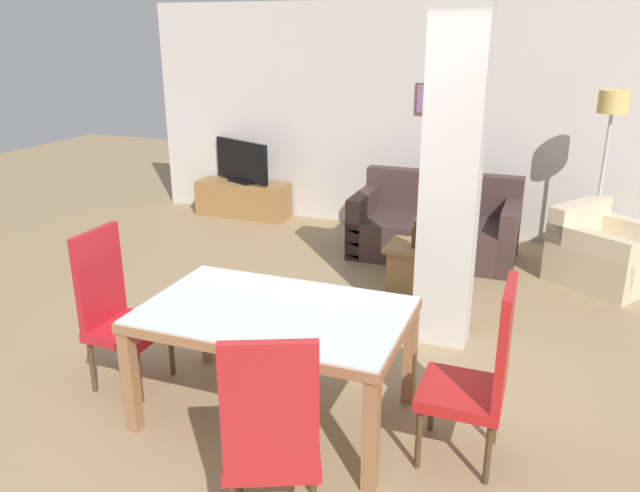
# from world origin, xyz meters

# --- Properties ---
(ground_plane) EXTENTS (18.00, 18.00, 0.00)m
(ground_plane) POSITION_xyz_m (0.00, 0.00, 0.00)
(ground_plane) COLOR #997D59
(back_wall) EXTENTS (7.20, 0.09, 2.70)m
(back_wall) POSITION_xyz_m (0.00, 4.31, 1.35)
(back_wall) COLOR beige
(back_wall) RESTS_ON ground_plane
(divider_pillar) EXTENTS (0.42, 0.30, 2.70)m
(divider_pillar) POSITION_xyz_m (0.80, 1.44, 1.35)
(divider_pillar) COLOR beige
(divider_pillar) RESTS_ON ground_plane
(dining_table) EXTENTS (1.62, 1.01, 0.75)m
(dining_table) POSITION_xyz_m (0.00, 0.00, 0.60)
(dining_table) COLOR #946641
(dining_table) RESTS_ON ground_plane
(dining_chair_near_right) EXTENTS (0.61, 0.61, 1.11)m
(dining_chair_near_right) POSITION_xyz_m (0.40, -0.91, 0.57)
(dining_chair_near_right) COLOR #B31F21
(dining_chair_near_right) RESTS_ON ground_plane
(dining_chair_head_right) EXTENTS (0.46, 0.46, 1.11)m
(dining_chair_head_right) POSITION_xyz_m (1.25, 0.00, 0.57)
(dining_chair_head_right) COLOR #B11B1C
(dining_chair_head_right) RESTS_ON ground_plane
(dining_chair_head_left) EXTENTS (0.46, 0.46, 1.11)m
(dining_chair_head_left) POSITION_xyz_m (-1.19, 0.00, 0.57)
(dining_chair_head_left) COLOR #B31B23
(dining_chair_head_left) RESTS_ON ground_plane
(sofa) EXTENTS (1.74, 0.94, 0.87)m
(sofa) POSITION_xyz_m (0.37, 3.40, 0.29)
(sofa) COLOR #412E2B
(sofa) RESTS_ON ground_plane
(armchair) EXTENTS (1.16, 1.16, 0.75)m
(armchair) POSITION_xyz_m (2.05, 3.19, 0.27)
(armchair) COLOR beige
(armchair) RESTS_ON ground_plane
(coffee_table) EXTENTS (0.59, 0.49, 0.43)m
(coffee_table) POSITION_xyz_m (0.39, 2.40, 0.22)
(coffee_table) COLOR olive
(coffee_table) RESTS_ON ground_plane
(bottle) EXTENTS (0.06, 0.06, 0.28)m
(bottle) POSITION_xyz_m (0.37, 2.33, 0.54)
(bottle) COLOR #4C2D14
(bottle) RESTS_ON coffee_table
(tv_stand) EXTENTS (1.25, 0.40, 0.46)m
(tv_stand) POSITION_xyz_m (-2.32, 4.03, 0.23)
(tv_stand) COLOR olive
(tv_stand) RESTS_ON ground_plane
(tv_screen) EXTENTS (0.92, 0.45, 0.55)m
(tv_screen) POSITION_xyz_m (-2.32, 4.03, 0.73)
(tv_screen) COLOR black
(tv_screen) RESTS_ON tv_stand
(floor_lamp) EXTENTS (0.29, 0.29, 1.81)m
(floor_lamp) POSITION_xyz_m (1.98, 3.67, 1.51)
(floor_lamp) COLOR #B7B7BC
(floor_lamp) RESTS_ON ground_plane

